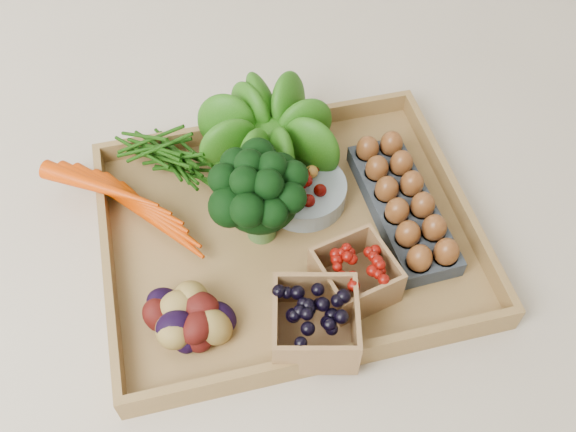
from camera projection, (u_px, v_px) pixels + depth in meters
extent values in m
plane|color=beige|center=(288.00, 239.00, 0.99)|extent=(4.00, 4.00, 0.00)
cube|color=olive|center=(288.00, 236.00, 0.99)|extent=(0.55, 0.45, 0.01)
sphere|color=#17520C|center=(271.00, 130.00, 1.01)|extent=(0.15, 0.15, 0.15)
cylinder|color=#8C9EA5|center=(304.00, 192.00, 1.01)|extent=(0.13, 0.13, 0.04)
cube|color=#323940|center=(402.00, 208.00, 0.99)|extent=(0.10, 0.26, 0.03)
cube|color=black|center=(315.00, 323.00, 0.85)|extent=(0.14, 0.14, 0.08)
cube|color=#670904|center=(355.00, 275.00, 0.90)|extent=(0.12, 0.12, 0.07)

